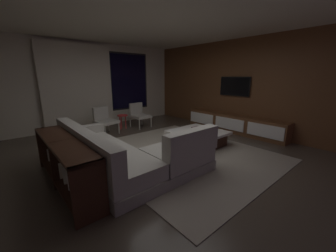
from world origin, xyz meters
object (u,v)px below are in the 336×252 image
(accent_chair_near_window, at_px, (139,114))
(coffee_table, at_px, (198,138))
(console_table_behind_couch, at_px, (65,161))
(sectional_couch, at_px, (124,156))
(accent_chair_by_curtain, at_px, (104,119))
(media_console, at_px, (234,124))
(book_stack_on_coffee_table, at_px, (197,129))
(side_stool, at_px, (122,118))
(mounted_tv, at_px, (235,86))

(accent_chair_near_window, bearing_deg, coffee_table, -88.62)
(coffee_table, relative_size, console_table_behind_couch, 0.55)
(sectional_couch, xyz_separation_m, accent_chair_by_curtain, (0.74, 2.53, 0.14))
(sectional_couch, height_order, accent_chair_near_window, sectional_couch)
(sectional_couch, bearing_deg, media_console, 1.91)
(coffee_table, xyz_separation_m, book_stack_on_coffee_table, (-0.05, -0.02, 0.23))
(accent_chair_by_curtain, relative_size, media_console, 0.25)
(side_stool, bearing_deg, book_stack_on_coffee_table, -77.28)
(sectional_couch, bearing_deg, mounted_tv, 4.69)
(accent_chair_by_curtain, bearing_deg, coffee_table, -62.68)
(book_stack_on_coffee_table, bearing_deg, accent_chair_by_curtain, 116.19)
(mounted_tv, bearing_deg, accent_chair_near_window, 131.19)
(sectional_couch, relative_size, book_stack_on_coffee_table, 8.13)
(accent_chair_near_window, distance_m, side_stool, 0.58)
(side_stool, distance_m, mounted_tv, 3.58)
(sectional_couch, bearing_deg, side_stool, 62.27)
(accent_chair_by_curtain, xyz_separation_m, side_stool, (0.64, 0.10, -0.06))
(accent_chair_by_curtain, distance_m, mounted_tv, 3.99)
(coffee_table, xyz_separation_m, side_stool, (-0.64, 2.58, 0.19))
(accent_chair_by_curtain, relative_size, mounted_tv, 0.80)
(book_stack_on_coffee_table, xyz_separation_m, accent_chair_by_curtain, (-1.23, 2.49, 0.02))
(mounted_tv, bearing_deg, media_console, -132.49)
(book_stack_on_coffee_table, bearing_deg, coffee_table, 19.20)
(console_table_behind_couch, bearing_deg, coffee_table, -1.48)
(media_console, bearing_deg, coffee_table, -177.65)
(media_console, bearing_deg, mounted_tv, 47.51)
(book_stack_on_coffee_table, xyz_separation_m, accent_chair_near_window, (-0.01, 2.54, 0.02))
(mounted_tv, bearing_deg, sectional_couch, -175.31)
(coffee_table, relative_size, mounted_tv, 1.19)
(accent_chair_by_curtain, distance_m, console_table_behind_couch, 2.92)
(accent_chair_by_curtain, relative_size, side_stool, 1.70)
(sectional_couch, xyz_separation_m, side_stool, (1.38, 2.63, 0.08))
(side_stool, xyz_separation_m, console_table_behind_couch, (-2.30, -2.50, 0.04))
(coffee_table, bearing_deg, sectional_couch, -178.46)
(accent_chair_by_curtain, height_order, console_table_behind_couch, accent_chair_by_curtain)
(console_table_behind_couch, bearing_deg, side_stool, 47.45)
(accent_chair_near_window, height_order, side_stool, accent_chair_near_window)
(console_table_behind_couch, bearing_deg, accent_chair_near_window, 40.41)
(book_stack_on_coffee_table, xyz_separation_m, mounted_tv, (1.97, 0.29, 0.93))
(media_console, bearing_deg, accent_chair_by_curtain, 141.40)
(coffee_table, height_order, side_stool, side_stool)
(accent_chair_by_curtain, xyz_separation_m, console_table_behind_couch, (-1.66, -2.40, -0.02))
(sectional_couch, distance_m, accent_chair_by_curtain, 2.64)
(mounted_tv, bearing_deg, accent_chair_by_curtain, 145.35)
(sectional_couch, xyz_separation_m, book_stack_on_coffee_table, (1.97, 0.04, 0.13))
(side_stool, bearing_deg, accent_chair_near_window, -5.49)
(sectional_couch, height_order, accent_chair_by_curtain, sectional_couch)
(accent_chair_by_curtain, bearing_deg, side_stool, 9.31)
(accent_chair_near_window, xyz_separation_m, media_console, (1.79, -2.45, -0.18))
(accent_chair_near_window, relative_size, side_stool, 1.70)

